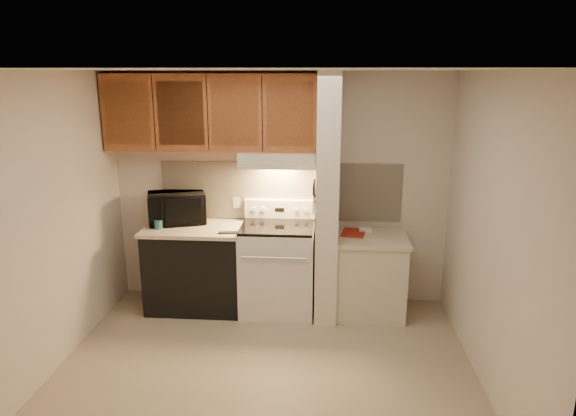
# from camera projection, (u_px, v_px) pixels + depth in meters

# --- Properties ---
(floor) EXTENTS (3.60, 3.60, 0.00)m
(floor) POSITION_uv_depth(u_px,v_px,m) (265.00, 368.00, 4.44)
(floor) COLOR tan
(floor) RESTS_ON ground
(ceiling) EXTENTS (3.60, 3.60, 0.00)m
(ceiling) POSITION_uv_depth(u_px,v_px,m) (261.00, 70.00, 3.80)
(ceiling) COLOR white
(ceiling) RESTS_ON wall_back
(wall_back) EXTENTS (3.60, 2.50, 0.02)m
(wall_back) POSITION_uv_depth(u_px,v_px,m) (280.00, 189.00, 5.56)
(wall_back) COLOR beige
(wall_back) RESTS_ON floor
(wall_left) EXTENTS (0.02, 3.00, 2.50)m
(wall_left) POSITION_uv_depth(u_px,v_px,m) (48.00, 226.00, 4.25)
(wall_left) COLOR beige
(wall_left) RESTS_ON floor
(wall_right) EXTENTS (0.02, 3.00, 2.50)m
(wall_right) POSITION_uv_depth(u_px,v_px,m) (493.00, 236.00, 3.98)
(wall_right) COLOR beige
(wall_right) RESTS_ON floor
(backsplash) EXTENTS (2.60, 0.02, 0.63)m
(backsplash) POSITION_uv_depth(u_px,v_px,m) (280.00, 191.00, 5.55)
(backsplash) COLOR beige
(backsplash) RESTS_ON wall_back
(range_body) EXTENTS (0.76, 0.65, 0.92)m
(range_body) POSITION_uv_depth(u_px,v_px,m) (278.00, 269.00, 5.43)
(range_body) COLOR silver
(range_body) RESTS_ON floor
(oven_window) EXTENTS (0.50, 0.01, 0.30)m
(oven_window) POSITION_uv_depth(u_px,v_px,m) (275.00, 277.00, 5.12)
(oven_window) COLOR black
(oven_window) RESTS_ON range_body
(oven_handle) EXTENTS (0.65, 0.02, 0.02)m
(oven_handle) POSITION_uv_depth(u_px,v_px,m) (274.00, 258.00, 5.02)
(oven_handle) COLOR silver
(oven_handle) RESTS_ON range_body
(cooktop) EXTENTS (0.74, 0.64, 0.03)m
(cooktop) POSITION_uv_depth(u_px,v_px,m) (277.00, 226.00, 5.31)
(cooktop) COLOR black
(cooktop) RESTS_ON range_body
(range_backguard) EXTENTS (0.76, 0.08, 0.20)m
(range_backguard) POSITION_uv_depth(u_px,v_px,m) (280.00, 209.00, 5.56)
(range_backguard) COLOR silver
(range_backguard) RESTS_ON range_body
(range_display) EXTENTS (0.10, 0.01, 0.04)m
(range_display) POSITION_uv_depth(u_px,v_px,m) (280.00, 210.00, 5.52)
(range_display) COLOR black
(range_display) RESTS_ON range_backguard
(range_knob_left_outer) EXTENTS (0.05, 0.02, 0.05)m
(range_knob_left_outer) POSITION_uv_depth(u_px,v_px,m) (254.00, 209.00, 5.53)
(range_knob_left_outer) COLOR silver
(range_knob_left_outer) RESTS_ON range_backguard
(range_knob_left_inner) EXTENTS (0.05, 0.02, 0.05)m
(range_knob_left_inner) POSITION_uv_depth(u_px,v_px,m) (263.00, 209.00, 5.53)
(range_knob_left_inner) COLOR silver
(range_knob_left_inner) RESTS_ON range_backguard
(range_knob_right_inner) EXTENTS (0.05, 0.02, 0.05)m
(range_knob_right_inner) POSITION_uv_depth(u_px,v_px,m) (296.00, 210.00, 5.50)
(range_knob_right_inner) COLOR silver
(range_knob_right_inner) RESTS_ON range_backguard
(range_knob_right_outer) EXTENTS (0.05, 0.02, 0.05)m
(range_knob_right_outer) POSITION_uv_depth(u_px,v_px,m) (305.00, 210.00, 5.49)
(range_knob_right_outer) COLOR silver
(range_knob_right_outer) RESTS_ON range_backguard
(dishwasher_front) EXTENTS (1.00, 0.63, 0.87)m
(dishwasher_front) POSITION_uv_depth(u_px,v_px,m) (196.00, 269.00, 5.51)
(dishwasher_front) COLOR black
(dishwasher_front) RESTS_ON floor
(left_countertop) EXTENTS (1.04, 0.67, 0.04)m
(left_countertop) POSITION_uv_depth(u_px,v_px,m) (194.00, 228.00, 5.40)
(left_countertop) COLOR beige
(left_countertop) RESTS_ON dishwasher_front
(spoon_rest) EXTENTS (0.20, 0.09, 0.01)m
(spoon_rest) POSITION_uv_depth(u_px,v_px,m) (228.00, 233.00, 5.17)
(spoon_rest) COLOR black
(spoon_rest) RESTS_ON left_countertop
(teal_jar) EXTENTS (0.11, 0.11, 0.09)m
(teal_jar) POSITION_uv_depth(u_px,v_px,m) (158.00, 224.00, 5.31)
(teal_jar) COLOR #265F5D
(teal_jar) RESTS_ON left_countertop
(outlet) EXTENTS (0.08, 0.01, 0.12)m
(outlet) POSITION_uv_depth(u_px,v_px,m) (237.00, 203.00, 5.61)
(outlet) COLOR beige
(outlet) RESTS_ON backsplash
(microwave) EXTENTS (0.69, 0.57, 0.33)m
(microwave) POSITION_uv_depth(u_px,v_px,m) (177.00, 208.00, 5.50)
(microwave) COLOR black
(microwave) RESTS_ON left_countertop
(partition_pillar) EXTENTS (0.22, 0.70, 2.50)m
(partition_pillar) POSITION_uv_depth(u_px,v_px,m) (327.00, 198.00, 5.19)
(partition_pillar) COLOR silver
(partition_pillar) RESTS_ON floor
(pillar_trim) EXTENTS (0.01, 0.70, 0.04)m
(pillar_trim) POSITION_uv_depth(u_px,v_px,m) (316.00, 193.00, 5.18)
(pillar_trim) COLOR #95522A
(pillar_trim) RESTS_ON partition_pillar
(knife_strip) EXTENTS (0.02, 0.42, 0.04)m
(knife_strip) POSITION_uv_depth(u_px,v_px,m) (315.00, 192.00, 5.13)
(knife_strip) COLOR black
(knife_strip) RESTS_ON partition_pillar
(knife_blade_a) EXTENTS (0.01, 0.03, 0.16)m
(knife_blade_a) POSITION_uv_depth(u_px,v_px,m) (313.00, 206.00, 4.99)
(knife_blade_a) COLOR silver
(knife_blade_a) RESTS_ON knife_strip
(knife_handle_a) EXTENTS (0.02, 0.02, 0.10)m
(knife_handle_a) POSITION_uv_depth(u_px,v_px,m) (314.00, 191.00, 4.97)
(knife_handle_a) COLOR black
(knife_handle_a) RESTS_ON knife_strip
(knife_blade_b) EXTENTS (0.01, 0.04, 0.18)m
(knife_blade_b) POSITION_uv_depth(u_px,v_px,m) (314.00, 205.00, 5.09)
(knife_blade_b) COLOR silver
(knife_blade_b) RESTS_ON knife_strip
(knife_handle_b) EXTENTS (0.02, 0.02, 0.10)m
(knife_handle_b) POSITION_uv_depth(u_px,v_px,m) (314.00, 189.00, 5.05)
(knife_handle_b) COLOR black
(knife_handle_b) RESTS_ON knife_strip
(knife_blade_c) EXTENTS (0.01, 0.04, 0.20)m
(knife_blade_c) POSITION_uv_depth(u_px,v_px,m) (314.00, 204.00, 5.15)
(knife_blade_c) COLOR silver
(knife_blade_c) RESTS_ON knife_strip
(knife_handle_c) EXTENTS (0.02, 0.02, 0.10)m
(knife_handle_c) POSITION_uv_depth(u_px,v_px,m) (314.00, 187.00, 5.12)
(knife_handle_c) COLOR black
(knife_handle_c) RESTS_ON knife_strip
(knife_blade_d) EXTENTS (0.01, 0.04, 0.16)m
(knife_blade_d) POSITION_uv_depth(u_px,v_px,m) (314.00, 200.00, 5.24)
(knife_blade_d) COLOR silver
(knife_blade_d) RESTS_ON knife_strip
(knife_handle_d) EXTENTS (0.02, 0.02, 0.10)m
(knife_handle_d) POSITION_uv_depth(u_px,v_px,m) (314.00, 186.00, 5.19)
(knife_handle_d) COLOR black
(knife_handle_d) RESTS_ON knife_strip
(knife_blade_e) EXTENTS (0.01, 0.04, 0.18)m
(knife_blade_e) POSITION_uv_depth(u_px,v_px,m) (314.00, 199.00, 5.30)
(knife_blade_e) COLOR silver
(knife_blade_e) RESTS_ON knife_strip
(knife_handle_e) EXTENTS (0.02, 0.02, 0.10)m
(knife_handle_e) POSITION_uv_depth(u_px,v_px,m) (314.00, 184.00, 5.26)
(knife_handle_e) COLOR black
(knife_handle_e) RESTS_ON knife_strip
(oven_mitt) EXTENTS (0.03, 0.11, 0.26)m
(oven_mitt) POSITION_uv_depth(u_px,v_px,m) (315.00, 201.00, 5.38)
(oven_mitt) COLOR slate
(oven_mitt) RESTS_ON partition_pillar
(right_cab_base) EXTENTS (0.70, 0.60, 0.81)m
(right_cab_base) POSITION_uv_depth(u_px,v_px,m) (370.00, 277.00, 5.37)
(right_cab_base) COLOR beige
(right_cab_base) RESTS_ON floor
(right_countertop) EXTENTS (0.74, 0.64, 0.04)m
(right_countertop) POSITION_uv_depth(u_px,v_px,m) (371.00, 238.00, 5.26)
(right_countertop) COLOR beige
(right_countertop) RESTS_ON right_cab_base
(red_folder) EXTENTS (0.28, 0.35, 0.01)m
(red_folder) POSITION_uv_depth(u_px,v_px,m) (353.00, 233.00, 5.36)
(red_folder) COLOR maroon
(red_folder) RESTS_ON right_countertop
(white_box) EXTENTS (0.14, 0.10, 0.04)m
(white_box) POSITION_uv_depth(u_px,v_px,m) (365.00, 230.00, 5.43)
(white_box) COLOR white
(white_box) RESTS_ON right_countertop
(range_hood) EXTENTS (0.78, 0.44, 0.15)m
(range_hood) POSITION_uv_depth(u_px,v_px,m) (278.00, 159.00, 5.25)
(range_hood) COLOR beige
(range_hood) RESTS_ON upper_cabinets
(hood_lip) EXTENTS (0.78, 0.04, 0.06)m
(hood_lip) POSITION_uv_depth(u_px,v_px,m) (276.00, 166.00, 5.06)
(hood_lip) COLOR beige
(hood_lip) RESTS_ON range_hood
(upper_cabinets) EXTENTS (2.18, 0.33, 0.77)m
(upper_cabinets) POSITION_uv_depth(u_px,v_px,m) (211.00, 112.00, 5.23)
(upper_cabinets) COLOR #95522A
(upper_cabinets) RESTS_ON wall_back
(cab_door_a) EXTENTS (0.46, 0.01, 0.63)m
(cab_door_a) POSITION_uv_depth(u_px,v_px,m) (127.00, 113.00, 5.14)
(cab_door_a) COLOR #95522A
(cab_door_a) RESTS_ON upper_cabinets
(cab_gap_a) EXTENTS (0.01, 0.01, 0.73)m
(cab_gap_a) POSITION_uv_depth(u_px,v_px,m) (154.00, 113.00, 5.11)
(cab_gap_a) COLOR black
(cab_gap_a) RESTS_ON upper_cabinets
(cab_door_b) EXTENTS (0.46, 0.01, 0.63)m
(cab_door_b) POSITION_uv_depth(u_px,v_px,m) (181.00, 113.00, 5.10)
(cab_door_b) COLOR #95522A
(cab_door_b) RESTS_ON upper_cabinets
(cab_gap_b) EXTENTS (0.01, 0.01, 0.73)m
(cab_gap_b) POSITION_uv_depth(u_px,v_px,m) (208.00, 114.00, 5.08)
(cab_gap_b) COLOR black
(cab_gap_b) RESTS_ON upper_cabinets
(cab_door_c) EXTENTS (0.46, 0.01, 0.63)m
(cab_door_c) POSITION_uv_depth(u_px,v_px,m) (235.00, 114.00, 5.06)
(cab_door_c) COLOR #95522A
(cab_door_c) RESTS_ON upper_cabinets
(cab_gap_c) EXTENTS (0.01, 0.01, 0.73)m
(cab_gap_c) POSITION_uv_depth(u_px,v_px,m) (262.00, 114.00, 5.04)
(cab_gap_c) COLOR black
(cab_gap_c) RESTS_ON upper_cabinets
(cab_door_d) EXTENTS (0.46, 0.01, 0.63)m
(cab_door_d) POSITION_uv_depth(u_px,v_px,m) (290.00, 114.00, 5.02)
(cab_door_d) COLOR #95522A
(cab_door_d) RESTS_ON upper_cabinets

